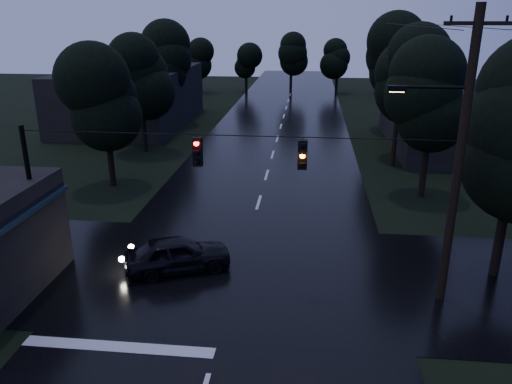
# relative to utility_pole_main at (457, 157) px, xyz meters

# --- Properties ---
(main_road) EXTENTS (12.00, 120.00, 0.02)m
(main_road) POSITION_rel_utility_pole_main_xyz_m (-7.41, 19.00, -5.26)
(main_road) COLOR black
(main_road) RESTS_ON ground
(cross_street) EXTENTS (60.00, 9.00, 0.02)m
(cross_street) POSITION_rel_utility_pole_main_xyz_m (-7.41, 1.00, -5.26)
(cross_street) COLOR black
(cross_street) RESTS_ON ground
(building_far_right) EXTENTS (10.00, 14.00, 4.40)m
(building_far_right) POSITION_rel_utility_pole_main_xyz_m (6.59, 23.00, -3.06)
(building_far_right) COLOR black
(building_far_right) RESTS_ON ground
(building_far_left) EXTENTS (10.00, 16.00, 5.00)m
(building_far_left) POSITION_rel_utility_pole_main_xyz_m (-21.41, 29.00, -2.76)
(building_far_left) COLOR black
(building_far_left) RESTS_ON ground
(utility_pole_main) EXTENTS (3.50, 0.30, 10.00)m
(utility_pole_main) POSITION_rel_utility_pole_main_xyz_m (0.00, 0.00, 0.00)
(utility_pole_main) COLOR black
(utility_pole_main) RESTS_ON ground
(utility_pole_far) EXTENTS (2.00, 0.30, 7.50)m
(utility_pole_far) POSITION_rel_utility_pole_main_xyz_m (0.89, 17.00, -1.38)
(utility_pole_far) COLOR black
(utility_pole_far) RESTS_ON ground
(anchor_pole_left) EXTENTS (0.18, 0.18, 6.00)m
(anchor_pole_left) POSITION_rel_utility_pole_main_xyz_m (-14.91, 0.00, -2.26)
(anchor_pole_left) COLOR black
(anchor_pole_left) RESTS_ON ground
(span_signals) EXTENTS (15.00, 0.37, 1.12)m
(span_signals) POSITION_rel_utility_pole_main_xyz_m (-6.85, -0.01, -0.01)
(span_signals) COLOR black
(span_signals) RESTS_ON ground
(tree_left_a) EXTENTS (3.92, 3.92, 8.26)m
(tree_left_a) POSITION_rel_utility_pole_main_xyz_m (-16.41, 11.00, -0.02)
(tree_left_a) COLOR black
(tree_left_a) RESTS_ON ground
(tree_left_b) EXTENTS (4.20, 4.20, 8.85)m
(tree_left_b) POSITION_rel_utility_pole_main_xyz_m (-17.01, 19.00, 0.36)
(tree_left_b) COLOR black
(tree_left_b) RESTS_ON ground
(tree_left_c) EXTENTS (4.48, 4.48, 9.44)m
(tree_left_c) POSITION_rel_utility_pole_main_xyz_m (-17.61, 29.00, 0.74)
(tree_left_c) COLOR black
(tree_left_c) RESTS_ON ground
(tree_right_a) EXTENTS (4.20, 4.20, 8.85)m
(tree_right_a) POSITION_rel_utility_pole_main_xyz_m (1.59, 11.00, 0.36)
(tree_right_a) COLOR black
(tree_right_a) RESTS_ON ground
(tree_right_b) EXTENTS (4.48, 4.48, 9.44)m
(tree_right_b) POSITION_rel_utility_pole_main_xyz_m (2.19, 19.00, 0.74)
(tree_right_b) COLOR black
(tree_right_b) RESTS_ON ground
(tree_right_c) EXTENTS (4.76, 4.76, 10.03)m
(tree_right_c) POSITION_rel_utility_pole_main_xyz_m (2.79, 29.00, 1.11)
(tree_right_c) COLOR black
(tree_right_c) RESTS_ON ground
(car) EXTENTS (4.49, 3.16, 1.42)m
(car) POSITION_rel_utility_pole_main_xyz_m (-9.82, 1.05, -4.55)
(car) COLOR black
(car) RESTS_ON ground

